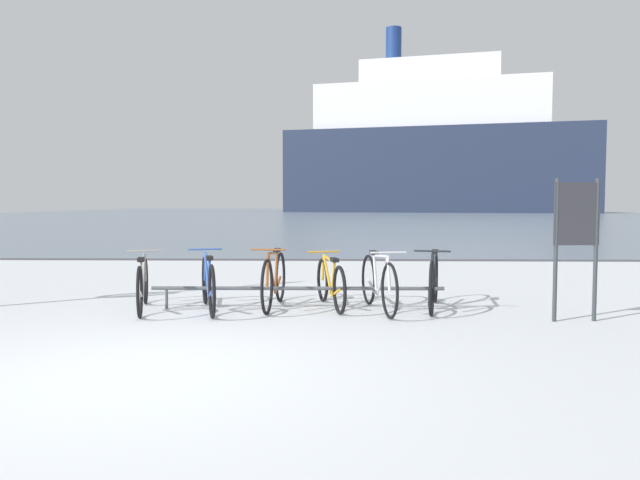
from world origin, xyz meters
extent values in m
cube|color=silver|center=(0.00, -1.00, -0.04)|extent=(80.00, 22.00, 0.08)
cube|color=slate|center=(0.00, 65.00, -0.04)|extent=(80.00, 110.00, 0.08)
cube|color=#47474C|center=(0.00, 10.00, -0.02)|extent=(80.00, 0.50, 0.05)
cylinder|color=#4C5156|center=(1.16, 3.11, 0.28)|extent=(3.93, 0.11, 0.05)
cylinder|color=#4C5156|center=(-0.61, 3.09, 0.14)|extent=(0.04, 0.04, 0.28)
cylinder|color=#4C5156|center=(2.93, 3.14, 0.14)|extent=(0.04, 0.04, 0.28)
torus|color=black|center=(-1.01, 3.46, 0.33)|extent=(0.20, 0.64, 0.65)
torus|color=black|center=(-0.75, 2.41, 0.33)|extent=(0.20, 0.64, 0.65)
cylinder|color=gray|center=(-0.93, 3.12, 0.45)|extent=(0.17, 0.56, 0.56)
cylinder|color=gray|center=(-0.84, 2.77, 0.42)|extent=(0.08, 0.20, 0.50)
cylinder|color=gray|center=(-0.91, 3.04, 0.69)|extent=(0.21, 0.70, 0.08)
cylinder|color=gray|center=(-0.81, 2.63, 0.25)|extent=(0.15, 0.47, 0.18)
cylinder|color=gray|center=(-1.00, 3.42, 0.52)|extent=(0.06, 0.12, 0.39)
cube|color=black|center=(-0.82, 2.70, 0.71)|extent=(0.13, 0.21, 0.05)
cylinder|color=gray|center=(-0.99, 3.38, 0.76)|extent=(0.45, 0.13, 0.02)
torus|color=black|center=(-0.17, 3.48, 0.34)|extent=(0.23, 0.66, 0.67)
torus|color=black|center=(0.14, 2.43, 0.34)|extent=(0.23, 0.66, 0.67)
cylinder|color=#3359B2|center=(-0.07, 3.14, 0.46)|extent=(0.20, 0.56, 0.57)
cylinder|color=#3359B2|center=(0.03, 2.80, 0.43)|extent=(0.09, 0.20, 0.51)
cylinder|color=#3359B2|center=(-0.05, 3.06, 0.71)|extent=(0.24, 0.70, 0.08)
cylinder|color=#3359B2|center=(0.08, 2.65, 0.26)|extent=(0.17, 0.47, 0.19)
cylinder|color=#3359B2|center=(-0.16, 3.44, 0.53)|extent=(0.07, 0.12, 0.40)
cube|color=black|center=(0.06, 2.72, 0.72)|extent=(0.13, 0.21, 0.05)
cylinder|color=#3359B2|center=(-0.15, 3.40, 0.78)|extent=(0.45, 0.15, 0.02)
torus|color=black|center=(0.80, 2.68, 0.36)|extent=(0.09, 0.72, 0.72)
torus|color=black|center=(0.87, 3.70, 0.36)|extent=(0.09, 0.72, 0.72)
cylinder|color=brown|center=(0.82, 3.01, 0.49)|extent=(0.08, 0.54, 0.61)
cylinder|color=brown|center=(0.85, 3.34, 0.46)|extent=(0.05, 0.19, 0.54)
cylinder|color=brown|center=(0.83, 3.09, 0.76)|extent=(0.08, 0.67, 0.09)
cylinder|color=brown|center=(0.86, 3.48, 0.28)|extent=(0.07, 0.45, 0.20)
cylinder|color=brown|center=(0.80, 2.72, 0.57)|extent=(0.04, 0.11, 0.43)
cube|color=black|center=(0.85, 3.42, 0.77)|extent=(0.09, 0.21, 0.05)
cylinder|color=brown|center=(0.80, 2.75, 0.83)|extent=(0.46, 0.06, 0.02)
torus|color=black|center=(1.48, 3.73, 0.31)|extent=(0.19, 0.62, 0.63)
torus|color=black|center=(1.72, 2.74, 0.31)|extent=(0.19, 0.62, 0.63)
cylinder|color=gold|center=(1.56, 3.41, 0.43)|extent=(0.16, 0.53, 0.53)
cylinder|color=gold|center=(1.64, 3.09, 0.40)|extent=(0.08, 0.19, 0.47)
cylinder|color=gold|center=(1.58, 3.33, 0.66)|extent=(0.19, 0.65, 0.08)
cylinder|color=gold|center=(1.67, 2.95, 0.24)|extent=(0.14, 0.44, 0.18)
cylinder|color=gold|center=(1.49, 3.69, 0.50)|extent=(0.06, 0.12, 0.37)
cube|color=black|center=(1.66, 3.01, 0.68)|extent=(0.12, 0.21, 0.05)
cylinder|color=gold|center=(1.50, 3.65, 0.73)|extent=(0.45, 0.13, 0.02)
torus|color=black|center=(2.34, 2.45, 0.35)|extent=(0.17, 0.70, 0.70)
torus|color=black|center=(2.13, 3.51, 0.35)|extent=(0.17, 0.70, 0.70)
cylinder|color=silver|center=(2.27, 2.80, 0.48)|extent=(0.14, 0.56, 0.60)
cylinder|color=silver|center=(2.20, 3.14, 0.45)|extent=(0.07, 0.20, 0.53)
cylinder|color=silver|center=(2.26, 2.88, 0.74)|extent=(0.17, 0.70, 0.09)
cylinder|color=silver|center=(2.18, 3.29, 0.27)|extent=(0.12, 0.47, 0.19)
cylinder|color=silver|center=(2.33, 2.49, 0.56)|extent=(0.06, 0.12, 0.42)
cube|color=black|center=(2.19, 3.22, 0.76)|extent=(0.12, 0.21, 0.05)
cylinder|color=silver|center=(2.32, 2.53, 0.82)|extent=(0.46, 0.11, 0.02)
torus|color=black|center=(2.88, 2.65, 0.35)|extent=(0.19, 0.70, 0.71)
torus|color=black|center=(3.10, 3.69, 0.35)|extent=(0.19, 0.70, 0.71)
cylinder|color=#1E2328|center=(2.95, 2.99, 0.48)|extent=(0.15, 0.55, 0.60)
cylinder|color=#1E2328|center=(3.02, 3.33, 0.46)|extent=(0.07, 0.20, 0.53)
cylinder|color=#1E2328|center=(2.97, 3.07, 0.74)|extent=(0.18, 0.69, 0.09)
cylinder|color=#1E2328|center=(3.05, 3.47, 0.27)|extent=(0.13, 0.46, 0.19)
cylinder|color=#1E2328|center=(2.89, 2.69, 0.56)|extent=(0.06, 0.12, 0.42)
cube|color=black|center=(3.04, 3.41, 0.76)|extent=(0.12, 0.21, 0.05)
cylinder|color=#1E2328|center=(2.90, 2.73, 0.82)|extent=(0.46, 0.12, 0.02)
cylinder|color=#33383D|center=(4.31, 2.35, 0.86)|extent=(0.05, 0.05, 1.72)
cylinder|color=#33383D|center=(4.81, 2.39, 0.86)|extent=(0.05, 0.05, 1.72)
cube|color=#2D2D33|center=(4.56, 2.37, 1.30)|extent=(0.55, 0.09, 0.75)
cube|color=#232D47|center=(15.58, 80.20, 5.62)|extent=(42.68, 21.29, 11.24)
cube|color=white|center=(14.58, 80.44, 14.33)|extent=(32.29, 17.14, 6.18)
cube|color=white|center=(14.58, 80.44, 18.99)|extent=(19.91, 12.52, 3.15)
cylinder|color=navy|center=(9.60, 81.63, 23.10)|extent=(2.17, 2.17, 5.06)
camera|label=1|loc=(1.68, -4.99, 1.45)|focal=34.18mm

